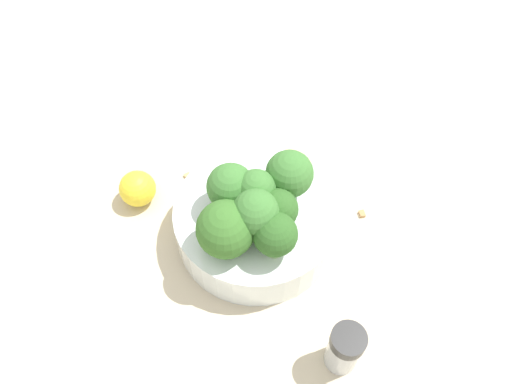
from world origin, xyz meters
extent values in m
plane|color=beige|center=(0.00, 0.00, 0.00)|extent=(3.00, 3.00, 0.00)
cylinder|color=silver|center=(0.00, 0.00, 0.02)|extent=(0.17, 0.17, 0.05)
cylinder|color=#84AD66|center=(0.04, 0.02, 0.06)|extent=(0.01, 0.01, 0.02)
sphere|color=#386B28|center=(0.04, 0.02, 0.08)|extent=(0.06, 0.06, 0.06)
cylinder|color=#84AD66|center=(0.02, -0.02, 0.06)|extent=(0.02, 0.02, 0.02)
sphere|color=#3D7533|center=(0.02, -0.02, 0.08)|extent=(0.05, 0.05, 0.05)
cylinder|color=#8EB770|center=(-0.01, 0.03, 0.06)|extent=(0.02, 0.02, 0.02)
sphere|color=#2D5B23|center=(-0.01, 0.03, 0.08)|extent=(0.04, 0.04, 0.04)
cylinder|color=#84AD66|center=(0.00, 0.00, 0.06)|extent=(0.02, 0.02, 0.03)
sphere|color=#3D7533|center=(0.00, 0.00, 0.08)|extent=(0.04, 0.04, 0.04)
cylinder|color=#7A9E5B|center=(-0.04, 0.00, 0.06)|extent=(0.01, 0.01, 0.03)
sphere|color=#3D7533|center=(-0.04, 0.00, 0.08)|extent=(0.05, 0.05, 0.05)
cylinder|color=#84AD66|center=(0.01, 0.03, 0.06)|extent=(0.02, 0.02, 0.03)
sphere|color=#3D7533|center=(0.01, 0.03, 0.09)|extent=(0.05, 0.05, 0.05)
cylinder|color=#8EB770|center=(0.01, 0.05, 0.06)|extent=(0.02, 0.02, 0.02)
sphere|color=#2D5B23|center=(0.01, 0.05, 0.08)|extent=(0.04, 0.04, 0.04)
cylinder|color=#B2B7BC|center=(0.00, 0.16, 0.02)|extent=(0.03, 0.03, 0.05)
cylinder|color=#2D2D2D|center=(0.00, 0.16, 0.05)|extent=(0.03, 0.03, 0.01)
sphere|color=yellow|center=(0.09, -0.11, 0.02)|extent=(0.04, 0.04, 0.04)
cube|color=tan|center=(0.03, -0.11, 0.00)|extent=(0.01, 0.01, 0.01)
cube|color=#AD7F4C|center=(-0.12, 0.04, 0.00)|extent=(0.01, 0.01, 0.01)
camera|label=1|loc=(0.14, 0.24, 0.48)|focal=35.00mm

